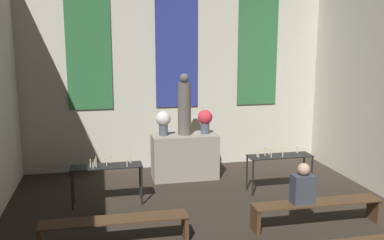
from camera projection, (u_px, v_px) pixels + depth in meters
name	position (u px, v px, depth m)	size (l,w,h in m)	color
wall_back	(176.00, 71.00, 10.18)	(7.41, 0.16, 4.62)	beige
altar	(185.00, 156.00, 9.55)	(1.44, 0.69, 0.99)	gray
statue	(184.00, 106.00, 9.34)	(0.29, 0.29, 1.35)	#5B5651
flower_vase_left	(163.00, 121.00, 9.30)	(0.33, 0.33, 0.54)	#4C5666
flower_vase_right	(205.00, 119.00, 9.50)	(0.33, 0.33, 0.54)	#4C5666
candle_rack_left	(107.00, 171.00, 7.96)	(1.32, 0.41, 0.95)	black
candle_rack_right	(279.00, 160.00, 8.67)	(1.32, 0.41, 0.94)	black
pew_back_left	(115.00, 226.00, 6.38)	(2.19, 0.36, 0.43)	#4C331E
pew_back_right	(317.00, 208.00, 7.06)	(2.19, 0.36, 0.43)	#4C331E
person_seated	(303.00, 186.00, 6.93)	(0.36, 0.24, 0.68)	#383D47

